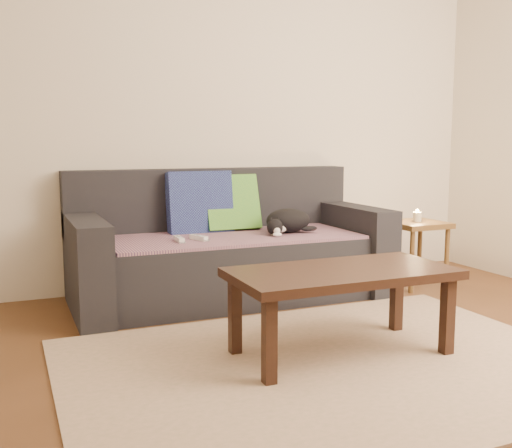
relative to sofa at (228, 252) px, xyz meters
name	(u,v)px	position (x,y,z in m)	size (l,w,h in m)	color
ground	(349,378)	(0.00, -1.57, -0.31)	(4.50, 4.50, 0.00)	brown
back_wall	(207,109)	(0.00, 0.43, 0.99)	(4.50, 0.04, 2.60)	beige
sofa	(228,252)	(0.00, 0.00, 0.00)	(2.10, 0.94, 0.87)	#232328
throw_blanket	(233,237)	(0.00, -0.09, 0.12)	(1.66, 0.74, 0.02)	#3D294E
cushion_navy	(200,204)	(-0.15, 0.17, 0.32)	(0.45, 0.11, 0.45)	#15114B
cushion_green	(231,203)	(0.09, 0.17, 0.32)	(0.39, 0.10, 0.39)	#0E5D38
cat	(287,221)	(0.39, -0.12, 0.21)	(0.38, 0.28, 0.17)	black
wii_remote_a	(179,239)	(-0.40, -0.19, 0.15)	(0.15, 0.04, 0.03)	white
wii_remote_b	(199,238)	(-0.27, -0.18, 0.15)	(0.15, 0.04, 0.03)	white
side_table	(417,233)	(1.38, -0.25, 0.09)	(0.39, 0.39, 0.48)	brown
candle	(417,217)	(1.38, -0.25, 0.21)	(0.06, 0.06, 0.09)	beige
rug	(332,365)	(0.00, -1.42, -0.30)	(2.50, 1.80, 0.01)	tan
coffee_table	(342,280)	(0.12, -1.30, 0.08)	(1.10, 0.55, 0.44)	black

